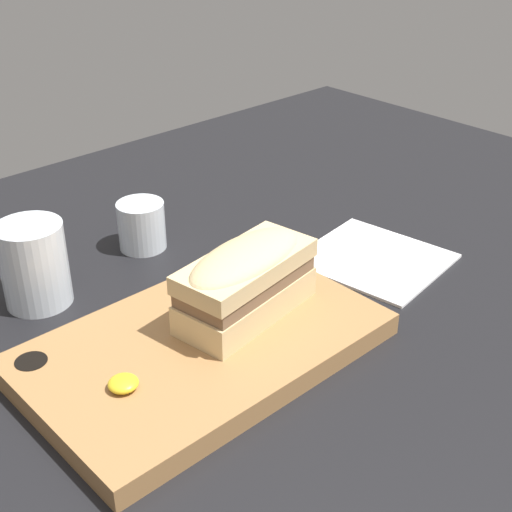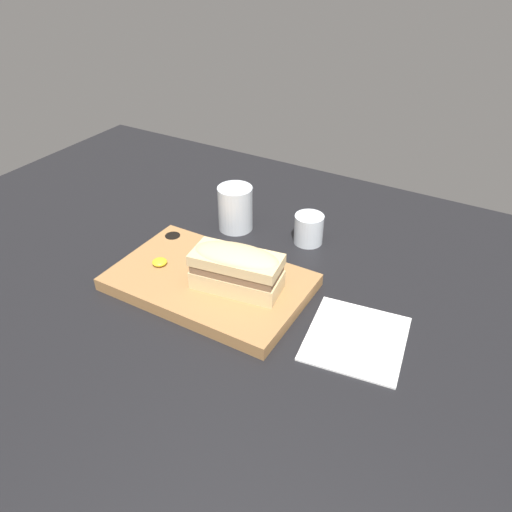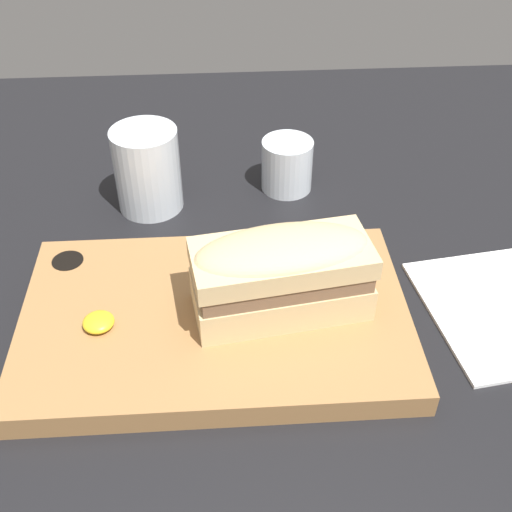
% 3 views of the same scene
% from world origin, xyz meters
% --- Properties ---
extents(dining_table, '(1.67, 1.21, 0.02)m').
position_xyz_m(dining_table, '(0.00, 0.00, 0.01)').
color(dining_table, black).
rests_on(dining_table, ground).
extents(serving_board, '(0.37, 0.24, 0.03)m').
position_xyz_m(serving_board, '(-0.04, -0.00, 0.03)').
color(serving_board, '#9E7042').
rests_on(serving_board, dining_table).
extents(sandwich, '(0.17, 0.10, 0.09)m').
position_xyz_m(sandwich, '(0.03, 0.00, 0.09)').
color(sandwich, '#DBBC84').
rests_on(sandwich, serving_board).
extents(mustard_dollop, '(0.03, 0.03, 0.01)m').
position_xyz_m(mustard_dollop, '(-0.15, -0.02, 0.05)').
color(mustard_dollop, gold).
rests_on(mustard_dollop, serving_board).
extents(water_glass, '(0.08, 0.08, 0.10)m').
position_xyz_m(water_glass, '(-0.11, 0.22, 0.06)').
color(water_glass, silver).
rests_on(water_glass, dining_table).
extents(wine_glass, '(0.06, 0.06, 0.07)m').
position_xyz_m(wine_glass, '(0.06, 0.25, 0.05)').
color(wine_glass, silver).
rests_on(wine_glass, dining_table).
extents(napkin, '(0.19, 0.19, 0.00)m').
position_xyz_m(napkin, '(0.26, 0.01, 0.02)').
color(napkin, white).
rests_on(napkin, dining_table).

